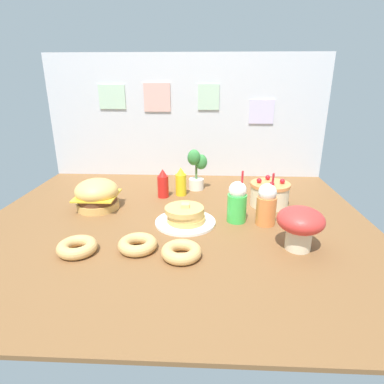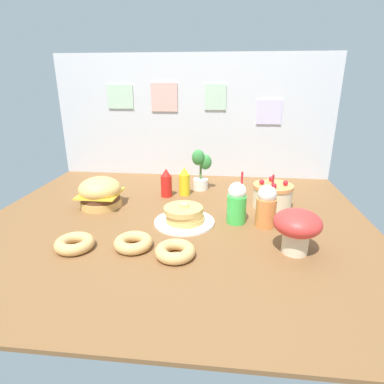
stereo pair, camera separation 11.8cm
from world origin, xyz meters
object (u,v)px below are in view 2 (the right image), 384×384
(layer_cake, at_px, (272,196))
(donut_pink_glaze, at_px, (74,243))
(ketchup_bottle, at_px, (166,184))
(mustard_bottle, at_px, (184,182))
(donut_vanilla, at_px, (175,251))
(mushroom_stool, at_px, (297,227))
(donut_chocolate, at_px, (133,242))
(potted_plant, at_px, (201,168))
(orange_float_cup, at_px, (266,206))
(burger, at_px, (100,193))
(pancake_stack, at_px, (184,216))
(cream_soda_cup, at_px, (237,203))

(layer_cake, xyz_separation_m, donut_pink_glaze, (-1.10, -0.70, -0.05))
(ketchup_bottle, relative_size, mustard_bottle, 1.00)
(donut_vanilla, bearing_deg, mushroom_stool, 10.82)
(donut_chocolate, distance_m, potted_plant, 1.03)
(orange_float_cup, xyz_separation_m, donut_chocolate, (-0.72, -0.35, -0.10))
(donut_pink_glaze, bearing_deg, donut_chocolate, 8.01)
(burger, height_order, pancake_stack, burger)
(pancake_stack, relative_size, donut_chocolate, 1.83)
(mustard_bottle, bearing_deg, donut_chocolate, -100.63)
(ketchup_bottle, xyz_separation_m, orange_float_cup, (0.69, -0.44, 0.03))
(pancake_stack, height_order, mushroom_stool, mushroom_stool)
(ketchup_bottle, relative_size, potted_plant, 0.66)
(ketchup_bottle, relative_size, mushroom_stool, 0.91)
(pancake_stack, distance_m, potted_plant, 0.67)
(donut_vanilla, relative_size, mushroom_stool, 0.85)
(donut_vanilla, bearing_deg, ketchup_bottle, 103.42)
(burger, height_order, ketchup_bottle, ketchup_bottle)
(mustard_bottle, bearing_deg, burger, -151.76)
(burger, relative_size, potted_plant, 0.87)
(ketchup_bottle, xyz_separation_m, potted_plant, (0.24, 0.19, 0.08))
(pancake_stack, xyz_separation_m, orange_float_cup, (0.49, 0.02, 0.08))
(mustard_bottle, xyz_separation_m, potted_plant, (0.11, 0.14, 0.08))
(burger, bearing_deg, potted_plant, 33.33)
(ketchup_bottle, distance_m, donut_chocolate, 0.80)
(burger, bearing_deg, orange_float_cup, -10.21)
(cream_soda_cup, relative_size, potted_plant, 0.98)
(ketchup_bottle, xyz_separation_m, donut_vanilla, (0.20, -0.86, -0.07))
(pancake_stack, relative_size, mustard_bottle, 1.70)
(donut_pink_glaze, bearing_deg, mustard_bottle, 62.54)
(burger, xyz_separation_m, pancake_stack, (0.62, -0.22, -0.05))
(cream_soda_cup, relative_size, donut_pink_glaze, 1.61)
(pancake_stack, distance_m, orange_float_cup, 0.50)
(mustard_bottle, distance_m, potted_plant, 0.19)
(orange_float_cup, distance_m, mushroom_stool, 0.32)
(mustard_bottle, relative_size, donut_pink_glaze, 1.08)
(layer_cake, xyz_separation_m, mustard_bottle, (-0.64, 0.18, 0.02))
(layer_cake, relative_size, cream_soda_cup, 0.83)
(orange_float_cup, bearing_deg, ketchup_bottle, 147.21)
(ketchup_bottle, xyz_separation_m, mushroom_stool, (0.80, -0.74, 0.04))
(pancake_stack, relative_size, donut_vanilla, 1.83)
(donut_chocolate, xyz_separation_m, potted_plant, (0.27, 0.98, 0.15))
(pancake_stack, bearing_deg, ketchup_bottle, 113.25)
(layer_cake, height_order, orange_float_cup, orange_float_cup)
(pancake_stack, xyz_separation_m, ketchup_bottle, (-0.20, 0.46, 0.05))
(donut_chocolate, bearing_deg, layer_cake, 39.74)
(pancake_stack, xyz_separation_m, mushroom_stool, (0.61, -0.28, 0.10))
(cream_soda_cup, xyz_separation_m, potted_plant, (-0.27, 0.60, 0.05))
(layer_cake, bearing_deg, ketchup_bottle, 170.22)
(mushroom_stool, bearing_deg, orange_float_cup, 111.49)
(burger, distance_m, donut_vanilla, 0.88)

